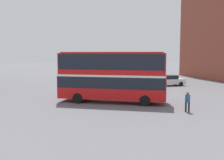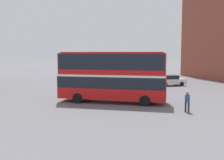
% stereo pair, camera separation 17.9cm
% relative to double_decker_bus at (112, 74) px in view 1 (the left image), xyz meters
% --- Properties ---
extents(ground_plane, '(240.00, 240.00, 0.00)m').
position_rel_double_decker_bus_xyz_m(ground_plane, '(0.66, 0.26, -2.77)').
color(ground_plane, slate).
extents(double_decker_bus, '(10.29, 6.77, 4.86)m').
position_rel_double_decker_bus_xyz_m(double_decker_bus, '(0.00, 0.00, 0.00)').
color(double_decker_bus, red).
rests_on(double_decker_bus, ground_plane).
extents(pedestrian_foreground, '(0.57, 0.57, 1.64)m').
position_rel_double_decker_bus_xyz_m(pedestrian_foreground, '(4.88, -5.55, -1.77)').
color(pedestrian_foreground, '#232328').
rests_on(pedestrian_foreground, ground_plane).
extents(parked_car_kerb_near, '(4.29, 2.27, 1.53)m').
position_rel_double_decker_bus_xyz_m(parked_car_kerb_near, '(5.69, 12.67, -2.00)').
color(parked_car_kerb_near, navy).
rests_on(parked_car_kerb_near, ground_plane).
extents(parked_car_kerb_far, '(4.21, 1.88, 1.56)m').
position_rel_double_decker_bus_xyz_m(parked_car_kerb_far, '(11.59, 11.11, -1.98)').
color(parked_car_kerb_far, silver).
rests_on(parked_car_kerb_far, ground_plane).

